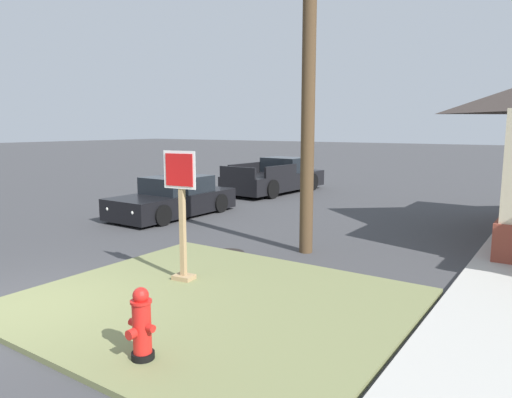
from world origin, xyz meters
The scene contains 8 objects.
ground_plane centered at (0.00, 0.00, 0.00)m, with size 160.00×160.00×0.00m, color #3D3D3F.
grass_corner_patch centered at (2.27, 1.90, 0.04)m, with size 5.84×5.20×0.08m, color olive.
fire_hydrant centered at (2.81, -0.04, 0.49)m, with size 0.38×0.34×0.88m.
stop_sign centered at (1.20, 2.39, 1.18)m, with size 0.66×0.32×2.32m.
manhole_cover centered at (0.60, 4.52, 0.01)m, with size 0.70×0.70×0.02m, color black.
parked_sedan_black centered at (-3.59, 7.15, 0.54)m, with size 1.93×4.30×1.25m.
pickup_truck_black centered at (-3.76, 13.61, 0.62)m, with size 2.29×5.30×1.48m.
utility_pole centered at (2.00, 5.56, 4.64)m, with size 1.36×0.30×8.97m.
Camera 1 is at (6.83, -3.59, 2.79)m, focal length 32.82 mm.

